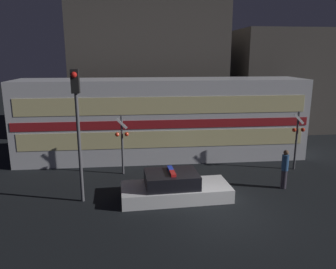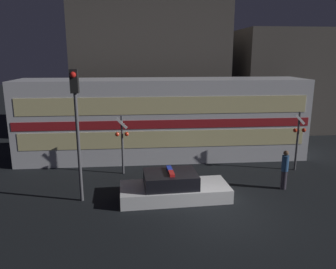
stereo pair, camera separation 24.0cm
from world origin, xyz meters
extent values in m
plane|color=black|center=(0.00, 0.00, 0.00)|extent=(120.00, 120.00, 0.00)
cube|color=silver|center=(-1.60, 7.38, 2.29)|extent=(16.21, 3.04, 4.57)
cube|color=maroon|center=(-1.60, 5.85, 2.29)|extent=(15.88, 0.03, 0.46)
cube|color=beige|center=(-1.60, 5.85, 1.46)|extent=(15.40, 0.02, 0.91)
cube|color=beige|center=(-1.60, 5.85, 3.29)|extent=(15.40, 0.02, 0.91)
cube|color=silver|center=(-1.57, 1.54, 0.28)|extent=(4.61, 2.08, 0.57)
cube|color=black|center=(-1.75, 1.53, 0.86)|extent=(2.25, 1.73, 0.58)
cube|color=red|center=(-1.73, 1.25, 1.21)|extent=(0.23, 0.56, 0.12)
cube|color=blue|center=(-1.76, 1.81, 1.21)|extent=(0.23, 0.56, 0.12)
cylinder|color=#2D2833|center=(3.41, 2.08, 0.43)|extent=(0.26, 0.26, 0.85)
cylinder|color=navy|center=(3.41, 2.08, 1.21)|extent=(0.30, 0.30, 0.71)
sphere|color=brown|center=(3.41, 2.08, 1.68)|extent=(0.23, 0.23, 0.23)
cylinder|color=#4C4C51|center=(5.11, 4.46, 1.54)|extent=(0.11, 0.11, 3.09)
sphere|color=red|center=(4.88, 4.34, 2.16)|extent=(0.21, 0.21, 0.21)
sphere|color=red|center=(5.34, 4.34, 2.16)|extent=(0.21, 0.21, 0.21)
cube|color=white|center=(5.11, 4.38, 2.71)|extent=(0.58, 0.03, 0.58)
cylinder|color=#4C4C51|center=(-3.84, 4.72, 1.49)|extent=(0.11, 0.11, 2.98)
sphere|color=red|center=(-4.08, 4.60, 2.09)|extent=(0.21, 0.21, 0.21)
sphere|color=red|center=(-3.61, 4.60, 2.09)|extent=(0.21, 0.21, 0.21)
cube|color=white|center=(-3.84, 4.64, 2.62)|extent=(0.58, 0.03, 0.58)
cylinder|color=#4C4C51|center=(-5.42, 1.66, 2.23)|extent=(0.13, 0.13, 4.45)
cube|color=black|center=(-5.42, 1.66, 4.90)|extent=(0.30, 0.30, 0.90)
sphere|color=red|center=(-5.42, 1.46, 5.15)|extent=(0.23, 0.23, 0.23)
cube|color=#47423D|center=(-2.04, 14.08, 5.30)|extent=(10.96, 5.83, 10.61)
cube|color=#47423D|center=(10.87, 15.04, 3.90)|extent=(11.92, 6.93, 7.80)
camera|label=1|loc=(-3.25, -11.14, 5.85)|focal=35.00mm
camera|label=2|loc=(-3.01, -11.16, 5.85)|focal=35.00mm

